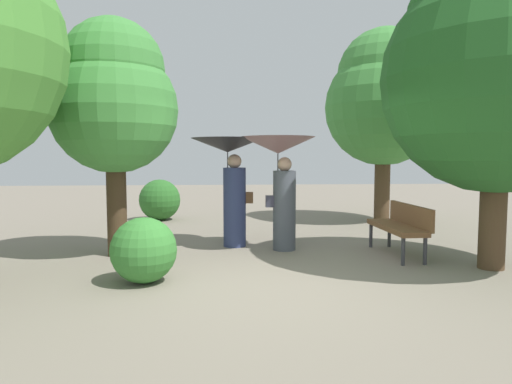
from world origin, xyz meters
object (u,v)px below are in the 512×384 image
park_bench (401,224)px  tree_mid_right (499,62)px  person_left (230,167)px  person_right (280,166)px  tree_mid_left (114,98)px  path_marker_post (154,245)px  tree_near_right (384,97)px

park_bench → tree_mid_right: (0.96, -0.94, 2.42)m
person_left → person_right: size_ratio=1.00×
tree_mid_left → path_marker_post: 2.50m
park_bench → tree_mid_left: size_ratio=0.40×
tree_mid_right → tree_mid_left: bearing=167.1°
person_right → tree_near_right: (2.95, 3.15, 1.60)m
person_left → path_marker_post: 2.22m
person_right → tree_mid_right: bearing=-122.1°
park_bench → tree_mid_left: (-4.61, 0.33, 2.03)m
tree_near_right → person_left: bearing=-143.9°
tree_near_right → path_marker_post: bearing=-138.5°
tree_near_right → tree_mid_left: 6.60m
tree_mid_left → tree_mid_right: (5.57, -1.28, 0.39)m
person_right → path_marker_post: size_ratio=2.77×
park_bench → tree_mid_right: size_ratio=0.32×
person_right → tree_near_right: bearing=-47.6°
person_left → tree_mid_left: 2.25m
person_left → tree_mid_right: 4.43m
path_marker_post → tree_mid_right: bearing=-3.7°
tree_near_right → tree_mid_right: size_ratio=1.00×
person_left → path_marker_post: (-1.12, -1.58, -1.07)m
tree_mid_left → person_left: bearing=18.4°
person_left → tree_mid_left: tree_mid_left is taller
tree_mid_left → tree_mid_right: tree_mid_right is taller
park_bench → tree_mid_left: tree_mid_left is taller
person_left → person_right: 0.93m
person_right → person_left: bearing=60.9°
path_marker_post → park_bench: bearing=9.3°
tree_near_right → tree_mid_right: tree_near_right is taller
person_left → tree_mid_right: size_ratio=0.41×
person_right → tree_mid_right: tree_mid_right is taller
person_left → tree_near_right: tree_near_right is taller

